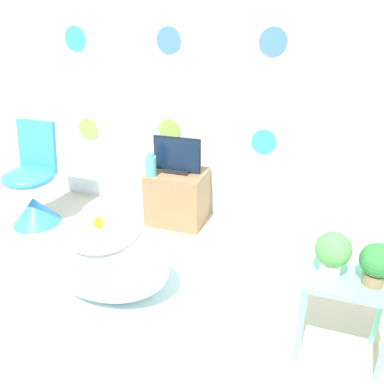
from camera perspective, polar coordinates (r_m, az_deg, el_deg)
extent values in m
plane|color=#BCB29E|center=(2.33, -24.07, -24.65)|extent=(12.00, 12.00, 0.00)
cube|color=white|center=(3.37, -3.57, 18.02)|extent=(4.66, 0.04, 2.60)
cylinder|color=#8CCC4C|center=(3.85, -15.55, 9.23)|extent=(0.21, 0.01, 0.21)
cylinder|color=#8CCC4C|center=(3.45, -3.57, 9.35)|extent=(0.21, 0.01, 0.21)
cylinder|color=#33B2BF|center=(3.24, 10.87, 7.49)|extent=(0.21, 0.01, 0.21)
cylinder|color=#33B2BF|center=(3.74, -17.39, 21.39)|extent=(0.21, 0.01, 0.21)
cylinder|color=#3F72CC|center=(3.32, -3.61, 22.08)|extent=(0.21, 0.01, 0.21)
cylinder|color=#3F72CC|center=(3.10, 12.24, 21.48)|extent=(0.21, 0.01, 0.21)
cube|color=silver|center=(2.70, -14.04, -14.84)|extent=(1.32, 0.98, 0.01)
ellipsoid|color=white|center=(2.58, -12.97, -10.40)|extent=(0.88, 0.55, 0.47)
cylinder|color=#B2DBEA|center=(2.47, -13.45, -6.31)|extent=(0.45, 0.45, 0.01)
sphere|color=yellow|center=(2.49, -14.07, -4.57)|extent=(0.07, 0.07, 0.07)
sphere|color=yellow|center=(2.47, -14.27, -4.19)|extent=(0.04, 0.04, 0.04)
cone|color=orange|center=(2.46, -14.50, -4.39)|extent=(0.02, 0.02, 0.02)
cone|color=#338CE0|center=(3.67, -22.77, -2.60)|extent=(0.42, 0.42, 0.25)
ellipsoid|color=#338CE0|center=(3.55, -23.63, 2.11)|extent=(0.45, 0.45, 0.16)
cube|color=#338CE0|center=(3.59, -22.54, 6.47)|extent=(0.38, 0.10, 0.46)
cube|color=#8E704C|center=(3.38, -2.21, -0.73)|extent=(0.50, 0.41, 0.48)
cube|color=white|center=(3.17, -3.50, -0.80)|extent=(0.42, 0.01, 0.13)
cube|color=black|center=(3.28, -2.28, 3.21)|extent=(0.22, 0.12, 0.02)
cube|color=black|center=(3.23, -2.30, 5.77)|extent=(0.43, 0.01, 0.31)
cube|color=#0F1E38|center=(3.22, -2.36, 5.72)|extent=(0.41, 0.01, 0.29)
cylinder|color=#51B2AD|center=(3.20, -6.32, 3.95)|extent=(0.10, 0.10, 0.17)
cylinder|color=#51B2AD|center=(3.16, -6.41, 5.69)|extent=(0.05, 0.05, 0.03)
cube|color=#72D8B7|center=(2.11, 22.83, -12.34)|extent=(0.46, 0.31, 0.02)
cylinder|color=#72D8B7|center=(2.15, 16.16, -19.11)|extent=(0.03, 0.03, 0.48)
cylinder|color=#72D8B7|center=(2.35, 16.59, -14.82)|extent=(0.03, 0.03, 0.48)
cylinder|color=#72D8B7|center=(2.39, 26.67, -15.87)|extent=(0.03, 0.03, 0.48)
cylinder|color=white|center=(2.05, 20.23, -10.98)|extent=(0.10, 0.10, 0.09)
sphere|color=#4C9E4C|center=(1.99, 20.74, -8.16)|extent=(0.18, 0.18, 0.18)
cylinder|color=#8C6B4C|center=(2.09, 25.89, -11.71)|extent=(0.10, 0.10, 0.07)
sphere|color=#2D7A38|center=(2.04, 26.44, -9.30)|extent=(0.17, 0.17, 0.17)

